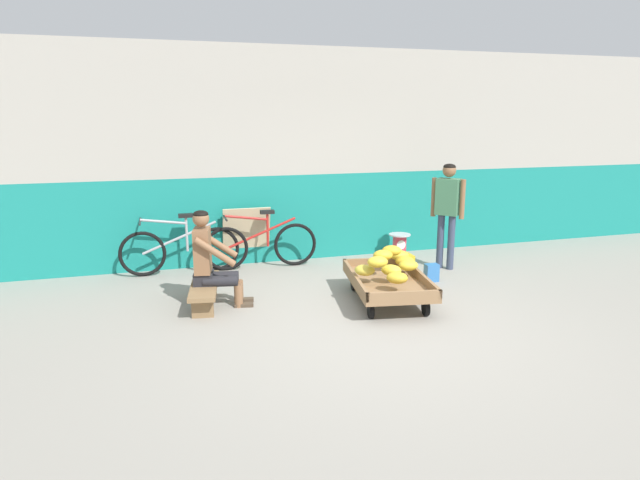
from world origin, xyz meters
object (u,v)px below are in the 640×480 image
at_px(vendor_seated, 211,259).
at_px(weighing_scale, 400,244).
at_px(customer_adult, 448,204).
at_px(low_bench, 204,289).
at_px(plastic_crate, 399,265).
at_px(shopping_bag, 431,273).
at_px(banana_cart, 388,283).
at_px(sign_board, 246,236).
at_px(bicycle_near_left, 180,249).
at_px(bicycle_far_left, 261,244).

distance_m(vendor_seated, weighing_scale, 2.68).
bearing_deg(customer_adult, weighing_scale, -170.36).
height_order(low_bench, plastic_crate, plastic_crate).
distance_m(customer_adult, shopping_bag, 1.10).
height_order(banana_cart, customer_adult, customer_adult).
relative_size(plastic_crate, weighing_scale, 1.20).
bearing_deg(weighing_scale, sign_board, 148.26).
xyz_separation_m(banana_cart, sign_board, (-1.34, 2.19, 0.20)).
distance_m(vendor_seated, sign_board, 1.84).
height_order(vendor_seated, sign_board, vendor_seated).
bearing_deg(shopping_bag, low_bench, -178.30).
bearing_deg(shopping_bag, banana_cart, -146.65).
height_order(low_bench, shopping_bag, low_bench).
distance_m(bicycle_near_left, bicycle_far_left, 1.15).
bearing_deg(banana_cart, low_bench, 166.49).
bearing_deg(weighing_scale, vendor_seated, -169.39).
relative_size(weighing_scale, bicycle_near_left, 0.18).
relative_size(vendor_seated, bicycle_far_left, 0.69).
xyz_separation_m(weighing_scale, customer_adult, (0.80, 0.14, 0.50)).
relative_size(vendor_seated, weighing_scale, 3.80).
height_order(vendor_seated, bicycle_near_left, vendor_seated).
distance_m(low_bench, bicycle_near_left, 1.48).
bearing_deg(bicycle_far_left, banana_cart, -58.74).
xyz_separation_m(banana_cart, low_bench, (-2.12, 0.51, -0.04)).
height_order(bicycle_far_left, customer_adult, customer_adult).
bearing_deg(bicycle_far_left, bicycle_near_left, 177.82).
bearing_deg(bicycle_far_left, shopping_bag, -32.57).
bearing_deg(shopping_bag, vendor_seated, -177.93).
height_order(vendor_seated, customer_adult, customer_adult).
bearing_deg(weighing_scale, customer_adult, 9.64).
relative_size(banana_cart, low_bench, 1.38).
xyz_separation_m(bicycle_near_left, bicycle_far_left, (1.15, -0.04, 0.00)).
distance_m(plastic_crate, sign_board, 2.30).
bearing_deg(customer_adult, plastic_crate, -170.44).
bearing_deg(sign_board, customer_adult, -21.26).
relative_size(weighing_scale, sign_board, 0.34).
height_order(bicycle_far_left, sign_board, sign_board).
relative_size(banana_cart, sign_board, 1.78).
height_order(sign_board, customer_adult, customer_adult).
bearing_deg(vendor_seated, sign_board, 67.71).
relative_size(sign_board, shopping_bag, 3.65).
relative_size(vendor_seated, sign_board, 1.30).
relative_size(plastic_crate, bicycle_far_left, 0.22).
bearing_deg(shopping_bag, weighing_scale, 128.09).
relative_size(bicycle_far_left, sign_board, 1.89).
height_order(plastic_crate, shopping_bag, plastic_crate).
distance_m(vendor_seated, customer_adult, 3.51).
bearing_deg(low_bench, bicycle_far_left, 56.22).
bearing_deg(bicycle_near_left, banana_cart, -40.36).
height_order(banana_cart, weighing_scale, weighing_scale).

